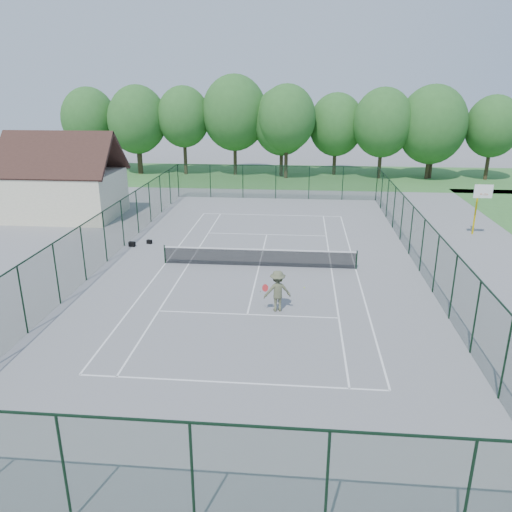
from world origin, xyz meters
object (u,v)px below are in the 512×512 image
object	(u,v)px
tennis_net	(259,257)
tennis_player	(277,291)
sports_bag_a	(132,244)
basketball_goal	(480,199)

from	to	relation	value
tennis_net	tennis_player	distance (m)	5.99
tennis_player	sports_bag_a	bearing A→B (deg)	138.22
tennis_net	sports_bag_a	bearing A→B (deg)	161.00
sports_bag_a	tennis_net	bearing A→B (deg)	-8.98
basketball_goal	tennis_net	bearing A→B (deg)	-152.88
basketball_goal	sports_bag_a	distance (m)	23.29
basketball_goal	sports_bag_a	xyz separation A→B (m)	(-22.75, -4.41, -2.41)
basketball_goal	tennis_player	xyz separation A→B (m)	(-12.96, -13.15, -1.60)
basketball_goal	sports_bag_a	bearing A→B (deg)	-169.04
tennis_net	tennis_player	xyz separation A→B (m)	(1.33, -5.83, 0.40)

